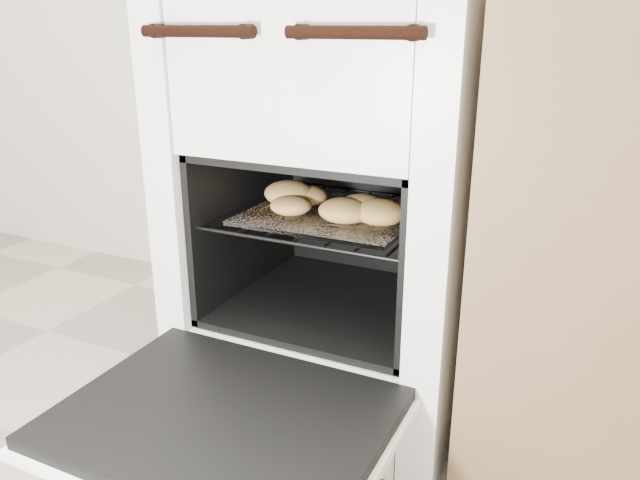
# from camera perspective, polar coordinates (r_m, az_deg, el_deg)

# --- Properties ---
(stove) EXTENTS (0.58, 0.65, 0.89)m
(stove) POSITION_cam_1_polar(r_m,az_deg,el_deg) (1.32, 2.67, 3.81)
(stove) COLOR white
(stove) RESTS_ON ground
(oven_door) EXTENTS (0.52, 0.41, 0.04)m
(oven_door) POSITION_cam_1_polar(r_m,az_deg,el_deg) (1.03, -8.78, -16.08)
(oven_door) COLOR black
(oven_door) RESTS_ON stove
(oven_rack) EXTENTS (0.42, 0.41, 0.01)m
(oven_rack) POSITION_cam_1_polar(r_m,az_deg,el_deg) (1.27, 1.52, 2.34)
(oven_rack) COLOR black
(oven_rack) RESTS_ON stove
(foil_sheet) EXTENTS (0.33, 0.29, 0.01)m
(foil_sheet) POSITION_cam_1_polar(r_m,az_deg,el_deg) (1.25, 1.16, 2.36)
(foil_sheet) COLOR white
(foil_sheet) RESTS_ON oven_rack
(baked_rolls) EXTENTS (0.35, 0.20, 0.05)m
(baked_rolls) POSITION_cam_1_polar(r_m,az_deg,el_deg) (1.23, 1.03, 3.36)
(baked_rolls) COLOR #DAAB57
(baked_rolls) RESTS_ON foil_sheet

